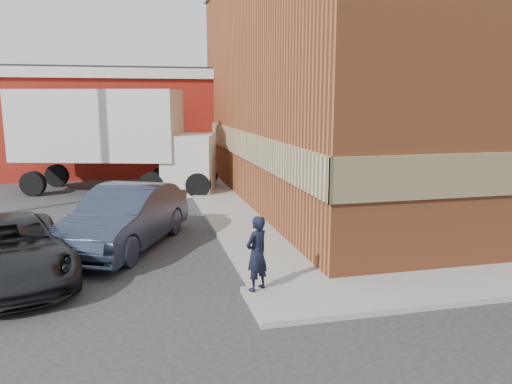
{
  "coord_description": "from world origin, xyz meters",
  "views": [
    {
      "loc": [
        -2.53,
        -9.73,
        4.0
      ],
      "look_at": [
        0.38,
        2.21,
        1.71
      ],
      "focal_mm": 35.0,
      "sensor_mm": 36.0,
      "label": 1
    }
  ],
  "objects": [
    {
      "name": "ground",
      "position": [
        0.0,
        0.0,
        0.0
      ],
      "size": [
        90.0,
        90.0,
        0.0
      ],
      "primitive_type": "plane",
      "color": "#28282B",
      "rests_on": "ground"
    },
    {
      "name": "brick_building",
      "position": [
        8.5,
        9.0,
        4.68
      ],
      "size": [
        14.25,
        18.25,
        9.36
      ],
      "color": "brown",
      "rests_on": "ground"
    },
    {
      "name": "sidewalk_west",
      "position": [
        0.6,
        9.0,
        0.06
      ],
      "size": [
        1.8,
        18.0,
        0.12
      ],
      "primitive_type": "cube",
      "color": "gray",
      "rests_on": "ground"
    },
    {
      "name": "warehouse",
      "position": [
        -6.0,
        20.0,
        2.81
      ],
      "size": [
        16.3,
        8.3,
        5.6
      ],
      "color": "maroon",
      "rests_on": "ground"
    },
    {
      "name": "man",
      "position": [
        -0.2,
        -0.25,
        0.9
      ],
      "size": [
        0.68,
        0.63,
        1.56
      ],
      "primitive_type": "imported",
      "rotation": [
        0.0,
        0.0,
        3.74
      ],
      "color": "black",
      "rests_on": "sidewalk_south"
    },
    {
      "name": "sedan",
      "position": [
        -2.86,
        3.84,
        0.84
      ],
      "size": [
        3.79,
        5.4,
        1.69
      ],
      "primitive_type": "imported",
      "rotation": [
        0.0,
        0.0,
        -0.44
      ],
      "color": "#282E43",
      "rests_on": "ground"
    },
    {
      "name": "suv_a",
      "position": [
        -5.29,
        1.91,
        0.69
      ],
      "size": [
        3.66,
        5.45,
        1.39
      ],
      "primitive_type": "imported",
      "rotation": [
        0.0,
        0.0,
        0.3
      ],
      "color": "black",
      "rests_on": "ground"
    },
    {
      "name": "box_truck",
      "position": [
        -3.18,
        12.59,
        2.53
      ],
      "size": [
        9.28,
        5.02,
        4.39
      ],
      "rotation": [
        0.0,
        0.0,
        -0.28
      ],
      "color": "silver",
      "rests_on": "ground"
    }
  ]
}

